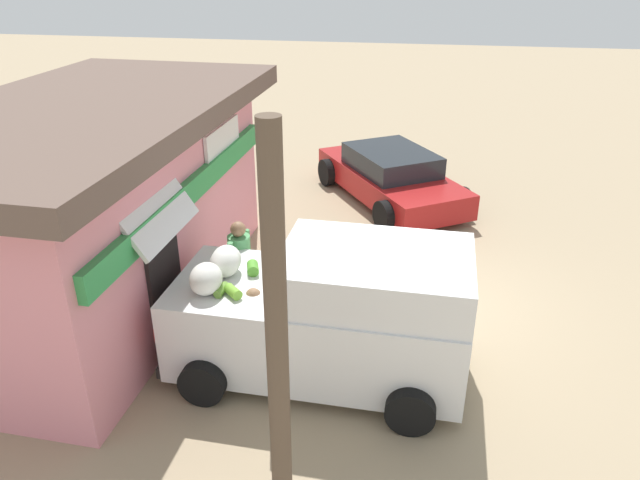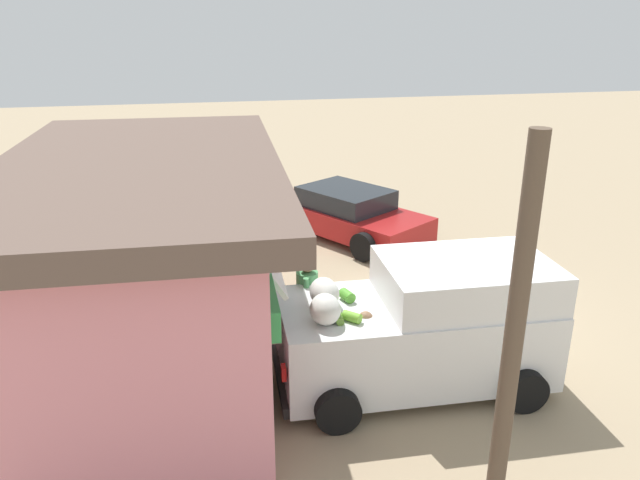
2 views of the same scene
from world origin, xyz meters
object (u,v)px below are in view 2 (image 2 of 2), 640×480
storefront_bar (149,262)px  paint_bucket (308,279)px  delivery_van (422,324)px  customer_bending (344,347)px  vendor_standing (307,300)px  unloaded_banana_pile (219,385)px  parked_sedan (345,213)px

storefront_bar → paint_bucket: (2.32, -2.84, -1.54)m
delivery_van → paint_bucket: size_ratio=13.99×
delivery_van → customer_bending: 1.24m
storefront_bar → delivery_van: storefront_bar is taller
vendor_standing → customer_bending: (-1.27, -0.29, -0.16)m
storefront_bar → customer_bending: bearing=-120.6°
unloaded_banana_pile → vendor_standing: bearing=-56.8°
storefront_bar → unloaded_banana_pile: bearing=-144.6°
parked_sedan → storefront_bar: bearing=140.0°
storefront_bar → unloaded_banana_pile: 2.12m
vendor_standing → unloaded_banana_pile: bearing=123.2°
vendor_standing → customer_bending: size_ratio=1.23×
unloaded_banana_pile → delivery_van: bearing=-91.8°
vendor_standing → paint_bucket: (2.61, -0.49, -0.82)m
delivery_van → paint_bucket: 3.88m
storefront_bar → delivery_van: (-1.34, -3.85, -0.75)m
customer_bending → parked_sedan: bearing=-14.0°
customer_bending → unloaded_banana_pile: bearing=79.8°
vendor_standing → delivery_van: bearing=-124.8°
paint_bucket → customer_bending: bearing=177.1°
parked_sedan → paint_bucket: (-2.83, 1.48, -0.41)m
delivery_van → unloaded_banana_pile: bearing=88.2°
delivery_van → parked_sedan: (6.49, -0.46, -0.38)m
customer_bending → vendor_standing: bearing=12.9°
storefront_bar → unloaded_banana_pile: storefront_bar is taller
paint_bucket → delivery_van: bearing=-164.5°
storefront_bar → delivery_van: bearing=-109.2°
storefront_bar → customer_bending: storefront_bar is taller
delivery_van → vendor_standing: (1.05, 1.51, 0.03)m
storefront_bar → unloaded_banana_pile: size_ratio=7.84×
storefront_bar → customer_bending: size_ratio=5.36×
paint_bucket → vendor_standing: bearing=169.4°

